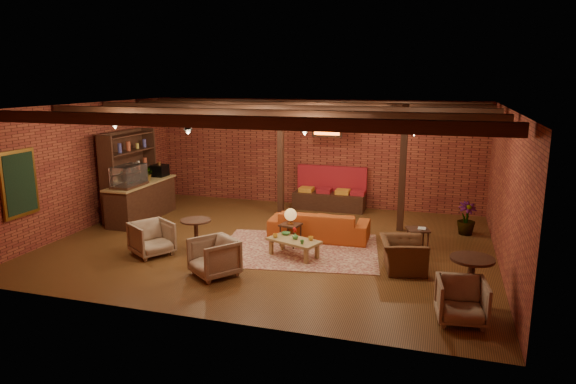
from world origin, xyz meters
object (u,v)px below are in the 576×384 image
(side_table_book, at_px, (418,230))
(plant_tall, at_px, (469,186))
(round_table_left, at_px, (196,229))
(armchair_b, at_px, (214,255))
(side_table_lamp, at_px, (291,218))
(coffee_table, at_px, (294,241))
(armchair_far, at_px, (462,299))
(armchair_right, at_px, (403,250))
(armchair_a, at_px, (152,237))
(round_table_right, at_px, (471,274))
(sofa, at_px, (319,225))

(side_table_book, height_order, plant_tall, plant_tall)
(round_table_left, bearing_deg, armchair_b, -51.14)
(side_table_lamp, distance_m, armchair_b, 2.39)
(coffee_table, height_order, side_table_lamp, side_table_lamp)
(armchair_far, bearing_deg, armchair_right, 110.90)
(armchair_b, height_order, armchair_far, armchair_b)
(armchair_a, distance_m, plant_tall, 7.62)
(side_table_lamp, xyz_separation_m, armchair_a, (-2.74, -1.46, -0.27))
(round_table_right, relative_size, plant_tall, 0.35)
(side_table_lamp, height_order, armchair_right, side_table_lamp)
(armchair_far, distance_m, plant_tall, 5.05)
(armchair_a, height_order, armchair_far, armchair_a)
(side_table_lamp, height_order, round_table_right, side_table_lamp)
(sofa, xyz_separation_m, armchair_right, (2.10, -1.52, 0.09))
(armchair_far, bearing_deg, side_table_book, 97.31)
(side_table_lamp, relative_size, armchair_right, 0.90)
(armchair_a, height_order, plant_tall, plant_tall)
(coffee_table, bearing_deg, armchair_a, -165.35)
(armchair_right, bearing_deg, plant_tall, -36.53)
(sofa, height_order, armchair_b, armchair_b)
(round_table_right, bearing_deg, sofa, 139.33)
(sofa, xyz_separation_m, round_table_left, (-2.47, -1.61, 0.13))
(plant_tall, bearing_deg, armchair_b, -138.08)
(coffee_table, height_order, round_table_left, round_table_left)
(armchair_b, bearing_deg, coffee_table, 89.00)
(sofa, height_order, armchair_far, armchair_far)
(sofa, distance_m, side_table_lamp, 0.94)
(coffee_table, relative_size, side_table_book, 2.16)
(sofa, xyz_separation_m, armchair_a, (-3.25, -2.19, 0.06))
(coffee_table, distance_m, plant_tall, 4.69)
(round_table_left, distance_m, side_table_book, 4.99)
(armchair_b, bearing_deg, side_table_lamp, 104.47)
(armchair_b, bearing_deg, armchair_a, -164.44)
(side_table_lamp, distance_m, round_table_right, 4.41)
(coffee_table, bearing_deg, armchair_far, -32.20)
(sofa, bearing_deg, side_table_book, 172.78)
(side_table_lamp, distance_m, side_table_book, 2.88)
(side_table_book, xyz_separation_m, round_table_right, (1.02, -2.67, 0.10))
(coffee_table, xyz_separation_m, armchair_a, (-3.02, -0.79, 0.06))
(armchair_a, xyz_separation_m, round_table_right, (6.60, -0.69, 0.16))
(coffee_table, distance_m, round_table_left, 2.25)
(side_table_lamp, bearing_deg, round_table_left, -155.60)
(side_table_lamp, xyz_separation_m, side_table_book, (2.83, 0.52, -0.20))
(armchair_a, distance_m, side_table_book, 5.91)
(round_table_left, bearing_deg, armchair_right, 1.13)
(armchair_a, distance_m, armchair_b, 1.97)
(coffee_table, distance_m, side_table_book, 2.82)
(plant_tall, bearing_deg, side_table_lamp, -151.25)
(armchair_right, height_order, round_table_right, armchair_right)
(sofa, distance_m, armchair_a, 3.92)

